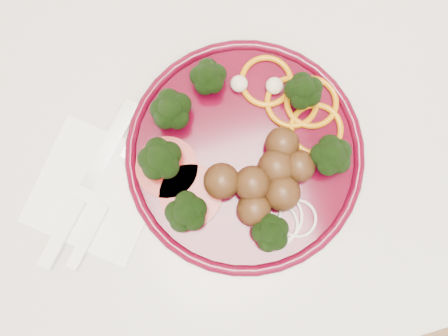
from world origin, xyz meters
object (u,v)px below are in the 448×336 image
object	(u,v)px
napkin	(96,190)
knife	(77,204)
fork	(98,218)
plate	(245,155)

from	to	relation	value
napkin	knife	size ratio (longest dim) A/B	0.80
napkin	knife	xyz separation A→B (m)	(-0.03, -0.01, 0.01)
knife	fork	distance (m)	0.03
plate	knife	bearing A→B (deg)	179.59
knife	napkin	bearing A→B (deg)	-22.66
plate	knife	distance (m)	0.22
napkin	plate	bearing A→B (deg)	-3.96
plate	napkin	xyz separation A→B (m)	(-0.19, 0.01, -0.02)
plate	fork	xyz separation A→B (m)	(-0.20, -0.02, -0.01)
fork	plate	bearing A→B (deg)	-41.06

